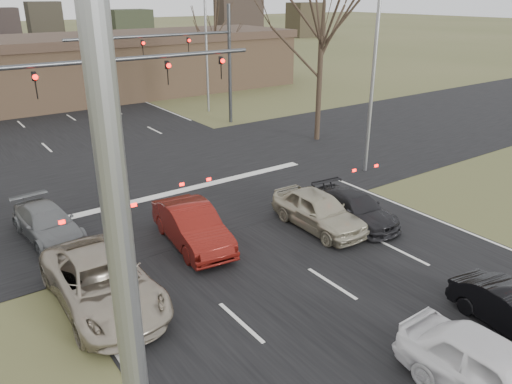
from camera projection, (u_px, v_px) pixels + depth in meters
ground at (407, 332)px, 13.68m from camera, size 360.00×360.00×0.00m
road_cross at (166, 178)px, 25.03m from camera, size 200.00×14.00×0.02m
building at (66, 68)px, 42.53m from camera, size 42.40×10.40×5.30m
mast_arm_near at (54, 95)px, 18.82m from camera, size 12.12×0.24×8.00m
mast_arm_far at (193, 53)px, 32.55m from camera, size 11.12×0.24×8.00m
streetlight_right_near at (372, 62)px, 23.91m from camera, size 2.34×0.25×10.00m
streetlight_right_far at (204, 37)px, 37.05m from camera, size 2.34×0.25×10.00m
tree_right_far at (214, 13)px, 45.65m from camera, size 5.40×5.40×9.00m
car_silver_suv at (103, 283)px, 14.62m from camera, size 2.60×5.54×1.53m
car_white_sedan at (497, 375)px, 11.05m from camera, size 1.95×4.63×1.57m
car_charcoal_sedan at (355, 208)px, 20.07m from camera, size 2.11×4.33×1.21m
car_grey_ahead at (47, 223)px, 18.73m from camera, size 2.07×4.36×1.23m
car_red_ahead at (192, 226)px, 18.21m from camera, size 2.08×4.71×1.50m
car_silver_ahead at (318, 210)px, 19.52m from camera, size 1.86×4.42×1.49m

